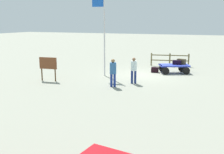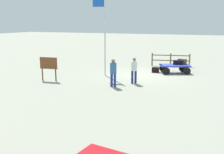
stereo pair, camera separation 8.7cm
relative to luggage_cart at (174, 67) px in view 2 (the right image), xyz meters
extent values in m
plane|color=gray|center=(1.82, 1.37, -0.46)|extent=(120.00, 120.00, 0.00)
cube|color=blue|center=(-0.02, -0.01, 0.11)|extent=(2.36, 1.82, 0.10)
cube|color=blue|center=(0.90, 0.39, 0.11)|extent=(0.48, 0.96, 0.10)
cylinder|color=black|center=(0.44, 0.79, -0.20)|extent=(0.53, 0.32, 0.53)
cylinder|color=black|center=(0.88, -0.22, -0.20)|extent=(0.53, 0.32, 0.53)
cylinder|color=black|center=(-0.92, 0.20, -0.20)|extent=(0.53, 0.32, 0.53)
cylinder|color=black|center=(-0.48, -0.81, -0.20)|extent=(0.53, 0.32, 0.53)
cube|color=black|center=(-0.18, -0.16, 0.32)|extent=(0.66, 0.39, 0.31)
cube|color=#463C27|center=(-0.47, -0.42, 0.36)|extent=(0.66, 0.46, 0.39)
cube|color=black|center=(1.33, 0.27, -0.27)|extent=(0.55, 0.37, 0.38)
cylinder|color=navy|center=(1.63, 4.22, -0.06)|extent=(0.14, 0.14, 0.80)
cylinder|color=navy|center=(1.81, 4.30, -0.06)|extent=(0.14, 0.14, 0.80)
cylinder|color=silver|center=(1.72, 4.26, 0.63)|extent=(0.47, 0.47, 0.58)
sphere|color=#926646|center=(1.72, 4.26, 1.02)|extent=(0.21, 0.21, 0.21)
cylinder|color=navy|center=(2.47, 5.51, -0.08)|extent=(0.14, 0.14, 0.77)
cylinder|color=navy|center=(2.67, 5.51, -0.08)|extent=(0.14, 0.14, 0.77)
cylinder|color=#2C5E9A|center=(2.57, 5.51, 0.63)|extent=(0.39, 0.39, 0.64)
sphere|color=#916F4A|center=(2.57, 5.51, 1.06)|extent=(0.22, 0.22, 0.22)
cylinder|color=silver|center=(4.30, 2.79, 2.24)|extent=(0.10, 0.10, 5.41)
cube|color=blue|center=(4.76, 2.79, 4.53)|extent=(0.80, 0.18, 0.63)
cylinder|color=#4C3319|center=(6.51, 5.54, -0.08)|extent=(0.08, 0.08, 0.76)
cylinder|color=#4C3319|center=(7.45, 5.66, -0.08)|extent=(0.08, 0.08, 0.76)
cube|color=brown|center=(6.98, 5.60, 0.67)|extent=(1.18, 0.21, 0.74)
cylinder|color=brown|center=(-0.70, -3.19, 0.08)|extent=(0.12, 0.12, 1.09)
cylinder|color=brown|center=(0.82, -2.91, 0.08)|extent=(0.12, 0.12, 1.09)
cylinder|color=brown|center=(2.33, -2.63, 0.08)|extent=(0.12, 0.12, 1.09)
cube|color=brown|center=(0.82, -2.91, 0.47)|extent=(3.04, 0.64, 0.08)
cube|color=brown|center=(0.82, -2.91, 0.03)|extent=(3.04, 0.64, 0.08)
camera|label=1|loc=(-2.97, 19.15, 3.25)|focal=41.88mm
camera|label=2|loc=(-3.05, 19.12, 3.25)|focal=41.88mm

